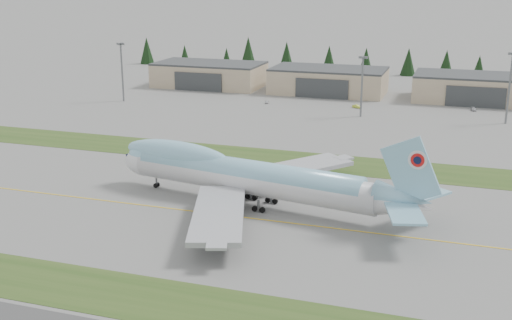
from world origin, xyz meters
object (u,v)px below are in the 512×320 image
(boeing_747_freighter, at_px, (248,176))
(service_vehicle_b, at_px, (357,108))
(service_vehicle_a, at_px, (267,103))
(hangar_left, at_px, (209,74))
(service_vehicle_c, at_px, (473,111))
(hangar_right, at_px, (476,88))
(hangar_center, at_px, (328,80))

(boeing_747_freighter, xyz_separation_m, service_vehicle_b, (5.19, 113.92, -6.63))
(service_vehicle_a, height_order, service_vehicle_b, service_vehicle_b)
(hangar_left, bearing_deg, boeing_747_freighter, -64.75)
(boeing_747_freighter, relative_size, service_vehicle_a, 24.63)
(hangar_left, height_order, service_vehicle_a, hangar_left)
(hangar_left, height_order, service_vehicle_b, hangar_left)
(boeing_747_freighter, bearing_deg, hangar_left, 125.26)
(boeing_747_freighter, distance_m, service_vehicle_a, 116.05)
(hangar_left, height_order, service_vehicle_c, hangar_left)
(hangar_right, distance_m, service_vehicle_b, 51.52)
(boeing_747_freighter, bearing_deg, hangar_center, 104.84)
(hangar_right, relative_size, service_vehicle_c, 11.99)
(service_vehicle_c, bearing_deg, hangar_left, 165.26)
(service_vehicle_a, bearing_deg, service_vehicle_c, -7.81)
(hangar_left, xyz_separation_m, hangar_right, (115.00, 0.00, 0.00))
(hangar_center, height_order, service_vehicle_c, hangar_center)
(hangar_left, relative_size, hangar_center, 1.00)
(hangar_center, distance_m, hangar_right, 60.00)
(service_vehicle_a, xyz_separation_m, service_vehicle_c, (77.88, 10.71, 0.00))
(hangar_center, relative_size, hangar_right, 1.00)
(boeing_747_freighter, relative_size, hangar_center, 1.60)
(boeing_747_freighter, distance_m, service_vehicle_b, 114.23)
(hangar_right, xyz_separation_m, service_vehicle_a, (-78.28, -30.19, -5.39))
(service_vehicle_a, bearing_deg, hangar_center, 43.17)
(hangar_center, xyz_separation_m, service_vehicle_c, (59.61, -19.49, -5.39))
(hangar_center, relative_size, service_vehicle_c, 11.99)
(service_vehicle_a, distance_m, service_vehicle_b, 35.51)
(hangar_left, distance_m, service_vehicle_b, 77.64)
(service_vehicle_a, bearing_deg, hangar_right, 5.45)
(boeing_747_freighter, bearing_deg, hangar_right, 81.33)
(service_vehicle_c, bearing_deg, hangar_center, 156.81)
(boeing_747_freighter, height_order, service_vehicle_c, boeing_747_freighter)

